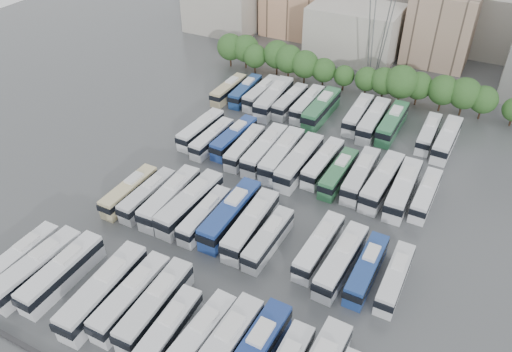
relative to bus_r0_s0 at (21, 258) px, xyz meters
The scene contains 49 objects.
ground 32.64m from the bus_r0_s0, 49.02° to the left, with size 220.00×220.00×0.00m, color #424447.
tree_line 69.65m from the bus_r0_s0, 73.43° to the left, with size 64.61×7.94×8.27m.
city_buildings 97.65m from the bus_r0_s0, 81.80° to the left, with size 102.00×35.00×20.00m.
bus_r0_s0 is the anchor object (origin of this frame).
bus_r0_s1 3.26m from the bus_r0_s0, ahead, with size 3.39×12.92×4.02m.
bus_r0_s2 6.54m from the bus_r0_s0, ahead, with size 2.71×12.43×3.90m.
bus_r0_s4 13.15m from the bus_r0_s0, ahead, with size 3.47×13.80×4.30m.
bus_r0_s5 16.54m from the bus_r0_s0, ahead, with size 2.76×12.44×3.90m.
bus_r0_s6 19.75m from the bus_r0_s0, ahead, with size 3.12×12.58×3.92m.
bus_r0_s7 23.01m from the bus_r0_s0, ahead, with size 2.97×11.82×3.68m.
bus_r0_s8 26.52m from the bus_r0_s0, ahead, with size 3.25×12.35×3.84m.
bus_r0_s9 29.59m from the bus_r0_s0, ahead, with size 3.29×13.36×4.17m.
bus_r1_s1 17.69m from the bus_r0_s0, 79.20° to the left, with size 2.54×11.07×3.46m.
bus_r1_s2 18.98m from the bus_r0_s0, 70.48° to the left, with size 2.70×11.23×3.51m.
bus_r1_s3 21.09m from the bus_r0_s0, 62.31° to the left, with size 3.12×12.88×4.02m.
bus_r1_s4 23.03m from the bus_r0_s0, 55.14° to the left, with size 3.51×13.37×4.16m.
bus_r1_s5 24.17m from the bus_r0_s0, 47.79° to the left, with size 2.42×11.07×3.47m.
bus_r1_s6 27.59m from the bus_r0_s0, 44.93° to the left, with size 2.96×13.45×4.22m.
bus_r1_s7 29.81m from the bus_r0_s0, 39.22° to the left, with size 3.20×13.05×4.07m.
bus_r1_s8 31.73m from the bus_r0_s0, 34.12° to the left, with size 2.63×11.15×3.48m.
bus_r1_s10 38.14m from the bus_r0_s0, 30.71° to the left, with size 2.98×11.73×3.65m.
bus_r1_s11 40.59m from the bus_r0_s0, 26.76° to the left, with size 3.30×12.46×3.87m.
bus_r1_s12 43.64m from the bus_r0_s0, 25.12° to the left, with size 2.56×11.31×3.54m.
bus_r1_s13 46.93m from the bus_r0_s0, 23.58° to the left, with size 2.37×10.79×3.38m.
bus_r2_s1 37.42m from the bus_r0_s0, 85.02° to the left, with size 3.05×11.62×3.61m.
bus_r2_s2 36.35m from the bus_r0_s0, 79.69° to the left, with size 2.70×11.00×3.43m.
bus_r2_s3 38.83m from the bus_r0_s0, 75.25° to the left, with size 3.11×11.90×3.70m.
bus_r2_s4 38.07m from the bus_r0_s0, 70.11° to the left, with size 2.91×11.43×3.56m.
bus_r2_s5 39.87m from the bus_r0_s0, 65.65° to the left, with size 3.08×13.00×4.06m.
bus_r2_s6 41.25m from the bus_r0_s0, 61.62° to the left, with size 3.30×13.29×4.14m.
bus_r2_s7 42.48m from the bus_r0_s0, 57.30° to the left, with size 3.07×13.50×4.23m.
bus_r2_s8 45.81m from the bus_r0_s0, 54.94° to the left, with size 3.11×11.97×3.72m.
bus_r2_s9 46.57m from the bus_r0_s0, 50.65° to the left, with size 2.82×11.51×3.59m.
bus_r2_s10 49.39m from the bus_r0_s0, 48.39° to the left, with size 2.86×12.48×3.90m.
bus_r2_s11 51.60m from the bus_r0_s0, 45.41° to the left, with size 3.54×13.28×4.13m.
bus_r2_s12 53.73m from the bus_r0_s0, 42.62° to the left, with size 2.98×13.02×4.07m.
bus_r2_s13 56.55m from the bus_r0_s0, 40.79° to the left, with size 2.58×11.09×3.47m.
bus_r3_s0 53.18m from the bus_r0_s0, 90.20° to the left, with size 2.55×11.00×3.44m.
bus_r3_s1 54.30m from the bus_r0_s0, 86.68° to the left, with size 2.92×11.21×3.49m.
bus_r3_s2 55.09m from the bus_r0_s0, 83.18° to the left, with size 2.83×11.87×3.71m.
bus_r3_s3 54.32m from the bus_r0_s0, 79.52° to the left, with size 3.65×13.77×4.28m.
bus_r3_s4 55.78m from the bus_r0_s0, 76.50° to the left, with size 2.83×11.54×3.60m.
bus_r3_s5 57.12m from the bus_r0_s0, 73.26° to the left, with size 2.64×11.83×3.71m.
bus_r3_s6 57.27m from the bus_r0_s0, 69.93° to the left, with size 3.07×13.26×4.15m.
bus_r3_s8 61.23m from the bus_r0_s0, 64.43° to the left, with size 2.91×12.15×3.80m.
bus_r3_s9 61.77m from the bus_r0_s0, 61.31° to the left, with size 2.92×12.96×4.06m.
bus_r3_s10 64.02m from the bus_r0_s0, 59.02° to the left, with size 2.92×12.65×3.96m.
bus_r3_s12 67.49m from the bus_r0_s0, 54.16° to the left, with size 2.51×11.13×3.49m.
bus_r3_s13 68.73m from the bus_r0_s0, 51.55° to the left, with size 3.12×12.48×3.89m.
Camera 1 is at (25.66, -50.44, 47.79)m, focal length 35.00 mm.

